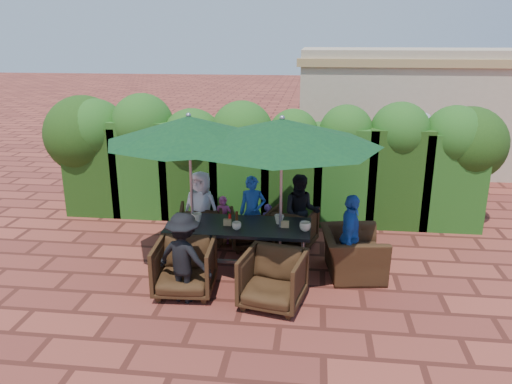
# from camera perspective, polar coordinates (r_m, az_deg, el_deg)

# --- Properties ---
(ground) EXTENTS (80.00, 80.00, 0.00)m
(ground) POSITION_cam_1_polar(r_m,az_deg,el_deg) (8.10, -0.38, -8.50)
(ground) COLOR brown
(ground) RESTS_ON ground
(dining_table) EXTENTS (2.21, 0.90, 0.75)m
(dining_table) POSITION_cam_1_polar(r_m,az_deg,el_deg) (7.75, -1.99, -4.29)
(dining_table) COLOR black
(dining_table) RESTS_ON ground
(umbrella_left) EXTENTS (2.54, 2.54, 2.46)m
(umbrella_left) POSITION_cam_1_polar(r_m,az_deg,el_deg) (7.54, -7.67, 7.13)
(umbrella_left) COLOR gray
(umbrella_left) RESTS_ON ground
(umbrella_right) EXTENTS (2.93, 2.93, 2.46)m
(umbrella_right) POSITION_cam_1_polar(r_m,az_deg,el_deg) (7.24, 2.98, 6.85)
(umbrella_right) COLOR gray
(umbrella_right) RESTS_ON ground
(chair_far_left) EXTENTS (0.87, 0.83, 0.76)m
(chair_far_left) POSITION_cam_1_polar(r_m,az_deg,el_deg) (8.92, -6.23, -3.43)
(chair_far_left) COLOR black
(chair_far_left) RESTS_ON ground
(chair_far_mid) EXTENTS (0.85, 0.82, 0.73)m
(chair_far_mid) POSITION_cam_1_polar(r_m,az_deg,el_deg) (8.70, -0.46, -3.97)
(chair_far_mid) COLOR black
(chair_far_mid) RESTS_ON ground
(chair_far_right) EXTENTS (0.91, 0.88, 0.76)m
(chair_far_right) POSITION_cam_1_polar(r_m,az_deg,el_deg) (8.71, 4.23, -3.87)
(chair_far_right) COLOR black
(chair_far_right) RESTS_ON ground
(chair_near_left) EXTENTS (0.87, 0.82, 0.85)m
(chair_near_left) POSITION_cam_1_polar(r_m,az_deg,el_deg) (7.24, -8.17, -8.28)
(chair_near_left) COLOR black
(chair_near_left) RESTS_ON ground
(chair_near_right) EXTENTS (0.95, 0.91, 0.83)m
(chair_near_right) POSITION_cam_1_polar(r_m,az_deg,el_deg) (6.87, 1.94, -9.66)
(chair_near_right) COLOR black
(chair_near_right) RESTS_ON ground
(chair_end_right) EXTENTS (0.81, 1.13, 0.91)m
(chair_end_right) POSITION_cam_1_polar(r_m,az_deg,el_deg) (7.83, 10.99, -6.12)
(chair_end_right) COLOR black
(chair_end_right) RESTS_ON ground
(adult_far_left) EXTENTS (0.74, 0.54, 1.34)m
(adult_far_left) POSITION_cam_1_polar(r_m,az_deg,el_deg) (8.70, -6.28, -1.94)
(adult_far_left) COLOR silver
(adult_far_left) RESTS_ON ground
(adult_far_mid) EXTENTS (0.51, 0.43, 1.27)m
(adult_far_mid) POSITION_cam_1_polar(r_m,az_deg,el_deg) (8.60, -0.39, -2.32)
(adult_far_mid) COLOR blue
(adult_far_mid) RESTS_ON ground
(adult_far_right) EXTENTS (0.66, 0.42, 1.33)m
(adult_far_right) POSITION_cam_1_polar(r_m,az_deg,el_deg) (8.52, 5.18, -2.37)
(adult_far_right) COLOR black
(adult_far_right) RESTS_ON ground
(adult_near_left) EXTENTS (0.90, 0.62, 1.28)m
(adult_near_left) POSITION_cam_1_polar(r_m,az_deg,el_deg) (6.95, -8.23, -7.45)
(adult_near_left) COLOR black
(adult_near_left) RESTS_ON ground
(adult_end_right) EXTENTS (0.46, 0.80, 1.31)m
(adult_end_right) POSITION_cam_1_polar(r_m,az_deg,el_deg) (7.66, 10.70, -5.04)
(adult_end_right) COLOR blue
(adult_end_right) RESTS_ON ground
(child_left) EXTENTS (0.31, 0.25, 0.86)m
(child_left) POSITION_cam_1_polar(r_m,az_deg,el_deg) (8.83, -3.73, -3.22)
(child_left) COLOR #D94C97
(child_left) RESTS_ON ground
(child_right) EXTENTS (0.32, 0.28, 0.76)m
(child_right) POSITION_cam_1_polar(r_m,az_deg,el_deg) (8.74, 1.42, -3.80)
(child_right) COLOR #6F4392
(child_right) RESTS_ON ground
(pedestrian_a) EXTENTS (1.88, 1.32, 1.90)m
(pedestrian_a) POSITION_cam_1_polar(r_m,az_deg,el_deg) (11.68, 9.31, 4.41)
(pedestrian_a) COLOR green
(pedestrian_a) RESTS_ON ground
(pedestrian_b) EXTENTS (0.97, 0.69, 1.86)m
(pedestrian_b) POSITION_cam_1_polar(r_m,az_deg,el_deg) (12.15, 14.46, 4.49)
(pedestrian_b) COLOR #D94C97
(pedestrian_b) RESTS_ON ground
(pedestrian_c) EXTENTS (1.33, 1.12, 1.91)m
(pedestrian_c) POSITION_cam_1_polar(r_m,az_deg,el_deg) (11.98, 17.91, 4.13)
(pedestrian_c) COLOR #9C9CA4
(pedestrian_c) RESTS_ON ground
(cup_a) EXTENTS (0.14, 0.14, 0.11)m
(cup_a) POSITION_cam_1_polar(r_m,az_deg,el_deg) (7.74, -9.00, -3.48)
(cup_a) COLOR beige
(cup_a) RESTS_ON dining_table
(cup_b) EXTENTS (0.15, 0.15, 0.14)m
(cup_b) POSITION_cam_1_polar(r_m,az_deg,el_deg) (7.87, -6.76, -2.92)
(cup_b) COLOR beige
(cup_b) RESTS_ON dining_table
(cup_c) EXTENTS (0.15, 0.15, 0.12)m
(cup_c) POSITION_cam_1_polar(r_m,az_deg,el_deg) (7.53, -2.23, -3.88)
(cup_c) COLOR beige
(cup_c) RESTS_ON dining_table
(cup_d) EXTENTS (0.15, 0.15, 0.14)m
(cup_d) POSITION_cam_1_polar(r_m,az_deg,el_deg) (7.75, 2.66, -3.14)
(cup_d) COLOR beige
(cup_d) RESTS_ON dining_table
(cup_e) EXTENTS (0.17, 0.17, 0.14)m
(cup_e) POSITION_cam_1_polar(r_m,az_deg,el_deg) (7.50, 5.64, -3.95)
(cup_e) COLOR beige
(cup_e) RESTS_ON dining_table
(ketchup_bottle) EXTENTS (0.04, 0.04, 0.17)m
(ketchup_bottle) POSITION_cam_1_polar(r_m,az_deg,el_deg) (7.72, -3.00, -3.13)
(ketchup_bottle) COLOR #B20C0A
(ketchup_bottle) RESTS_ON dining_table
(sauce_bottle) EXTENTS (0.04, 0.04, 0.17)m
(sauce_bottle) POSITION_cam_1_polar(r_m,az_deg,el_deg) (7.82, -2.22, -2.83)
(sauce_bottle) COLOR #4C230C
(sauce_bottle) RESTS_ON dining_table
(serving_tray) EXTENTS (0.35, 0.25, 0.02)m
(serving_tray) POSITION_cam_1_polar(r_m,az_deg,el_deg) (7.77, -8.40, -3.76)
(serving_tray) COLOR #956A48
(serving_tray) RESTS_ON dining_table
(number_block_left) EXTENTS (0.12, 0.06, 0.10)m
(number_block_left) POSITION_cam_1_polar(r_m,az_deg,el_deg) (7.69, -3.29, -3.48)
(number_block_left) COLOR tan
(number_block_left) RESTS_ON dining_table
(number_block_right) EXTENTS (0.12, 0.06, 0.10)m
(number_block_right) POSITION_cam_1_polar(r_m,az_deg,el_deg) (7.62, 3.34, -3.70)
(number_block_right) COLOR tan
(number_block_right) RESTS_ON dining_table
(hedge_wall) EXTENTS (9.10, 1.60, 2.47)m
(hedge_wall) POSITION_cam_1_polar(r_m,az_deg,el_deg) (9.86, -0.15, 4.57)
(hedge_wall) COLOR #18360E
(hedge_wall) RESTS_ON ground
(building) EXTENTS (6.20, 3.08, 3.20)m
(building) POSITION_cam_1_polar(r_m,az_deg,el_deg) (14.57, 17.24, 9.07)
(building) COLOR #BFAC8E
(building) RESTS_ON ground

